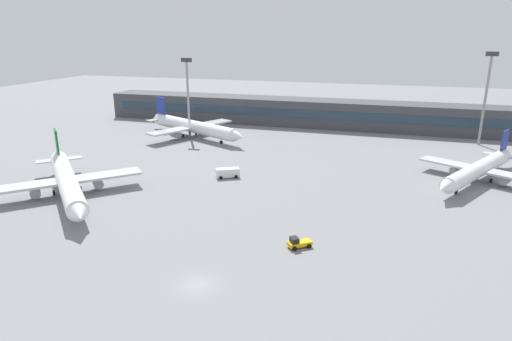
% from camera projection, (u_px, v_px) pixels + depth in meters
% --- Properties ---
extents(ground_plane, '(400.00, 400.00, 0.00)m').
position_uv_depth(ground_plane, '(275.00, 186.00, 93.27)').
color(ground_plane, gray).
extents(terminal_building, '(156.83, 12.13, 9.00)m').
position_uv_depth(terminal_building, '(322.00, 113.00, 150.97)').
color(terminal_building, '#3F4247').
rests_on(terminal_building, ground_plane).
extents(airplane_near, '(31.97, 32.19, 10.37)m').
position_uv_depth(airplane_near, '(67.00, 181.00, 86.28)').
color(airplane_near, white).
rests_on(airplane_near, ground_plane).
extents(airplane_mid, '(24.76, 34.08, 9.28)m').
position_uv_depth(airplane_mid, '(478.00, 170.00, 94.75)').
color(airplane_mid, white).
rests_on(airplane_mid, ground_plane).
extents(airplane_far, '(40.22, 29.09, 10.72)m').
position_uv_depth(airplane_far, '(194.00, 127.00, 135.40)').
color(airplane_far, white).
rests_on(airplane_far, ground_plane).
extents(baggage_tug_yellow, '(3.79, 3.33, 1.75)m').
position_uv_depth(baggage_tug_yellow, '(298.00, 243.00, 66.31)').
color(baggage_tug_yellow, '#F2B20C').
rests_on(baggage_tug_yellow, ground_plane).
extents(service_van_white, '(5.52, 4.24, 2.08)m').
position_uv_depth(service_van_white, '(228.00, 173.00, 98.31)').
color(service_van_white, white).
rests_on(service_van_white, ground_plane).
extents(floodlight_tower_west, '(3.20, 0.80, 23.73)m').
position_uv_depth(floodlight_tower_west, '(188.00, 91.00, 134.25)').
color(floodlight_tower_west, gray).
rests_on(floodlight_tower_west, ground_plane).
extents(floodlight_tower_east, '(3.20, 0.80, 26.04)m').
position_uv_depth(floodlight_tower_east, '(486.00, 92.00, 122.76)').
color(floodlight_tower_east, gray).
rests_on(floodlight_tower_east, ground_plane).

